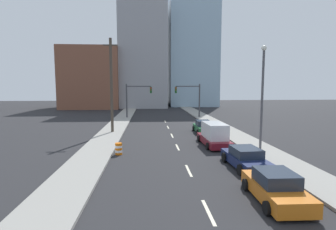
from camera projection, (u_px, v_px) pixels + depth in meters
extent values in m
cube|color=gray|center=(126.00, 115.00, 49.96)|extent=(2.92, 95.23, 0.17)
cube|color=gray|center=(198.00, 114.00, 50.99)|extent=(2.92, 95.23, 0.17)
cube|color=beige|center=(208.00, 212.00, 11.50)|extent=(0.16, 2.40, 0.01)
cube|color=beige|center=(189.00, 171.00, 17.13)|extent=(0.16, 2.40, 0.01)
cube|color=beige|center=(178.00, 147.00, 23.69)|extent=(0.16, 2.40, 0.01)
cube|color=beige|center=(172.00, 136.00, 29.27)|extent=(0.16, 2.40, 0.01)
cube|color=beige|center=(168.00, 127.00, 35.24)|extent=(0.16, 2.40, 0.01)
cube|color=beige|center=(165.00, 122.00, 40.94)|extent=(0.16, 2.40, 0.01)
cube|color=brown|center=(94.00, 79.00, 67.99)|extent=(14.00, 16.00, 14.96)
cube|color=#99999E|center=(144.00, 57.00, 72.25)|extent=(12.00, 20.00, 26.87)
cube|color=#99B7CC|center=(190.00, 50.00, 76.92)|extent=(13.00, 20.00, 32.39)
cylinder|color=#38383D|center=(127.00, 101.00, 44.72)|extent=(0.24, 0.24, 5.89)
cylinder|color=#38383D|center=(139.00, 86.00, 44.60)|extent=(4.15, 0.16, 0.16)
cube|color=#194C1E|center=(151.00, 90.00, 44.82)|extent=(0.34, 0.32, 1.10)
cylinder|color=red|center=(151.00, 88.00, 44.62)|extent=(0.22, 0.04, 0.22)
cylinder|color=#593F0C|center=(151.00, 90.00, 44.65)|extent=(0.22, 0.04, 0.22)
cylinder|color=#0C3F14|center=(151.00, 92.00, 44.69)|extent=(0.22, 0.04, 0.22)
cylinder|color=#38383D|center=(199.00, 101.00, 45.65)|extent=(0.24, 0.24, 5.89)
cylinder|color=#38383D|center=(188.00, 86.00, 45.22)|extent=(4.15, 0.16, 0.16)
cube|color=#194C1E|center=(176.00, 90.00, 45.14)|extent=(0.34, 0.32, 1.10)
cylinder|color=red|center=(176.00, 88.00, 44.93)|extent=(0.22, 0.04, 0.22)
cylinder|color=#593F0C|center=(176.00, 90.00, 44.97)|extent=(0.22, 0.04, 0.22)
cylinder|color=#0C3F14|center=(176.00, 92.00, 45.01)|extent=(0.22, 0.04, 0.22)
cylinder|color=#473D33|center=(111.00, 86.00, 30.23)|extent=(0.32, 0.32, 10.95)
cube|color=#473D33|center=(110.00, 45.00, 29.72)|extent=(1.60, 0.14, 0.14)
cylinder|color=orange|center=(119.00, 153.00, 21.14)|extent=(0.56, 0.56, 0.19)
cylinder|color=white|center=(119.00, 151.00, 21.12)|extent=(0.56, 0.56, 0.19)
cylinder|color=orange|center=(119.00, 149.00, 21.10)|extent=(0.56, 0.56, 0.19)
cylinder|color=white|center=(119.00, 146.00, 21.08)|extent=(0.56, 0.56, 0.19)
cylinder|color=orange|center=(119.00, 144.00, 21.06)|extent=(0.56, 0.56, 0.19)
cylinder|color=#4C4C51|center=(262.00, 102.00, 22.09)|extent=(0.20, 0.20, 8.42)
sphere|color=white|center=(264.00, 48.00, 21.60)|extent=(0.44, 0.44, 0.44)
cube|color=orange|center=(275.00, 191.00, 12.55)|extent=(1.99, 4.39, 0.68)
cube|color=#1E2838|center=(276.00, 178.00, 12.48)|extent=(1.71, 2.00, 0.62)
cylinder|color=black|center=(246.00, 185.00, 13.87)|extent=(0.24, 0.62, 0.61)
cylinder|color=black|center=(282.00, 184.00, 13.96)|extent=(0.24, 0.62, 0.61)
cylinder|color=black|center=(267.00, 208.00, 11.19)|extent=(0.24, 0.62, 0.61)
cylinder|color=black|center=(311.00, 207.00, 11.28)|extent=(0.24, 0.62, 0.61)
cube|color=#141E47|center=(246.00, 160.00, 17.71)|extent=(2.12, 4.86, 0.61)
cube|color=#1E2838|center=(246.00, 152.00, 17.65)|extent=(1.77, 2.23, 0.58)
cylinder|color=black|center=(224.00, 157.00, 19.07)|extent=(0.25, 0.71, 0.70)
cylinder|color=black|center=(250.00, 156.00, 19.31)|extent=(0.25, 0.71, 0.70)
cylinder|color=black|center=(240.00, 170.00, 16.15)|extent=(0.25, 0.71, 0.70)
cylinder|color=black|center=(270.00, 169.00, 16.39)|extent=(0.25, 0.71, 0.70)
cube|color=maroon|center=(213.00, 140.00, 24.46)|extent=(2.14, 5.58, 0.57)
cube|color=silver|center=(214.00, 131.00, 24.08)|extent=(1.83, 3.48, 1.39)
cylinder|color=black|center=(199.00, 138.00, 26.05)|extent=(0.24, 0.65, 0.64)
cylinder|color=black|center=(218.00, 138.00, 26.27)|extent=(0.24, 0.65, 0.64)
cylinder|color=black|center=(208.00, 146.00, 22.68)|extent=(0.24, 0.65, 0.64)
cylinder|color=black|center=(230.00, 146.00, 22.90)|extent=(0.24, 0.65, 0.64)
cube|color=#1E6033|center=(203.00, 128.00, 31.02)|extent=(1.77, 4.35, 0.68)
cube|color=#1E2838|center=(203.00, 123.00, 30.95)|extent=(1.56, 1.96, 0.62)
cylinder|color=black|center=(194.00, 128.00, 32.31)|extent=(0.22, 0.62, 0.62)
cylinder|color=black|center=(208.00, 128.00, 32.44)|extent=(0.22, 0.62, 0.62)
cylinder|color=black|center=(198.00, 132.00, 29.64)|extent=(0.22, 0.62, 0.62)
cylinder|color=black|center=(214.00, 132.00, 29.77)|extent=(0.22, 0.62, 0.62)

